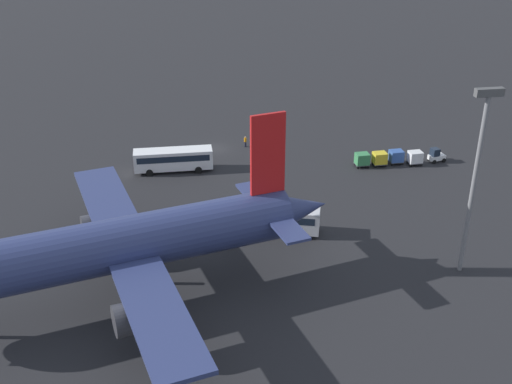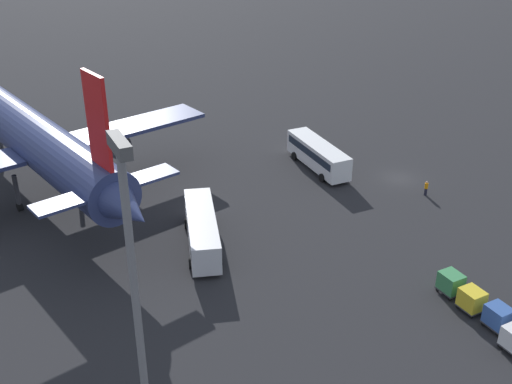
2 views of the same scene
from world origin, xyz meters
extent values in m
plane|color=#232326|center=(0.00, 0.00, 0.00)|extent=(600.00, 600.00, 0.00)
cylinder|color=navy|center=(13.85, 38.50, 6.85)|extent=(36.49, 13.41, 5.27)
cone|color=navy|center=(-5.33, 33.99, 6.85)|extent=(7.75, 6.18, 4.74)
cube|color=navy|center=(9.58, 48.76, 6.19)|extent=(8.40, 17.31, 0.44)
cube|color=navy|center=(14.59, 27.40, 6.19)|extent=(8.40, 17.31, 0.44)
cube|color=red|center=(-2.03, 34.77, 13.70)|extent=(3.61, 1.18, 8.43)
cube|color=navy|center=(-2.38, 34.69, 7.37)|extent=(5.60, 13.91, 0.28)
cylinder|color=#38383D|center=(11.21, 46.58, 4.52)|extent=(4.90, 3.81, 2.90)
cylinder|color=#38383D|center=(15.08, 30.09, 4.52)|extent=(4.90, 3.81, 2.90)
cylinder|color=#38383D|center=(11.30, 41.42, 2.11)|extent=(0.50, 0.50, 4.21)
cylinder|color=black|center=(11.30, 41.42, 0.45)|extent=(0.99, 0.69, 0.90)
cylinder|color=#38383D|center=(12.87, 34.75, 2.11)|extent=(0.50, 0.50, 4.21)
cylinder|color=black|center=(12.87, 34.75, 0.45)|extent=(0.99, 0.69, 0.90)
cube|color=white|center=(6.66, 7.20, 1.84)|extent=(11.18, 2.90, 2.78)
cube|color=#192333|center=(6.66, 7.20, 2.33)|extent=(10.29, 2.92, 0.89)
cylinder|color=black|center=(10.13, 8.53, 0.50)|extent=(1.01, 0.32, 1.00)
cylinder|color=black|center=(10.08, 5.73, 0.50)|extent=(1.01, 0.32, 1.00)
cylinder|color=black|center=(3.24, 8.67, 0.50)|extent=(1.01, 0.32, 1.00)
cylinder|color=black|center=(3.18, 5.88, 0.50)|extent=(1.01, 0.32, 1.00)
cube|color=silver|center=(-3.78, 26.43, 1.85)|extent=(12.20, 6.09, 2.80)
cube|color=#192333|center=(-3.78, 26.43, 2.34)|extent=(11.30, 5.84, 0.90)
cylinder|color=black|center=(0.17, 26.67, 0.50)|extent=(1.04, 0.58, 1.00)
cylinder|color=black|center=(-0.65, 24.00, 0.50)|extent=(1.04, 0.58, 1.00)
cylinder|color=black|center=(-6.90, 28.86, 0.50)|extent=(1.04, 0.58, 1.00)
cylinder|color=black|center=(-7.73, 26.20, 0.50)|extent=(1.04, 0.58, 1.00)
cube|color=white|center=(-32.02, 10.04, 0.65)|extent=(2.62, 1.77, 0.70)
cube|color=#192333|center=(-31.61, 10.13, 1.55)|extent=(1.30, 1.37, 1.10)
cylinder|color=black|center=(-31.34, 10.90, 0.30)|extent=(0.63, 0.34, 0.60)
cylinder|color=black|center=(-31.05, 9.53, 0.30)|extent=(0.63, 0.34, 0.60)
cylinder|color=black|center=(-32.99, 10.56, 0.30)|extent=(0.63, 0.34, 0.60)
cylinder|color=black|center=(-32.70, 9.19, 0.30)|extent=(0.63, 0.34, 0.60)
cylinder|color=#1E1E2D|center=(-4.79, -0.02, 0.42)|extent=(0.32, 0.32, 0.85)
cylinder|color=orange|center=(-4.79, -0.02, 1.18)|extent=(0.38, 0.38, 0.65)
sphere|color=tan|center=(-4.79, -0.02, 1.62)|extent=(0.24, 0.24, 0.24)
cube|color=#38383D|center=(-28.34, 10.72, 0.41)|extent=(2.06, 1.76, 0.10)
cube|color=silver|center=(-28.34, 10.72, 1.26)|extent=(1.97, 1.68, 1.60)
cylinder|color=black|center=(-27.61, 11.39, 0.18)|extent=(0.36, 0.14, 0.36)
cylinder|color=black|center=(-27.56, 10.11, 0.18)|extent=(0.36, 0.14, 0.36)
cylinder|color=black|center=(-29.13, 11.33, 0.18)|extent=(0.36, 0.14, 0.36)
cylinder|color=black|center=(-29.07, 10.05, 0.18)|extent=(0.36, 0.14, 0.36)
cube|color=#38383D|center=(-25.72, 9.93, 0.41)|extent=(2.06, 1.76, 0.10)
cube|color=#33569E|center=(-25.72, 9.93, 1.26)|extent=(1.97, 1.68, 1.60)
cylinder|color=black|center=(-24.98, 10.60, 0.18)|extent=(0.36, 0.14, 0.36)
cylinder|color=black|center=(-24.93, 9.33, 0.18)|extent=(0.36, 0.14, 0.36)
cylinder|color=black|center=(-26.50, 10.54, 0.18)|extent=(0.36, 0.14, 0.36)
cylinder|color=black|center=(-26.45, 9.26, 0.18)|extent=(0.36, 0.14, 0.36)
cube|color=#38383D|center=(-23.09, 10.25, 0.41)|extent=(2.06, 1.76, 0.10)
cube|color=gold|center=(-23.09, 10.25, 1.26)|extent=(1.97, 1.68, 1.60)
cylinder|color=black|center=(-22.36, 10.92, 0.18)|extent=(0.36, 0.14, 0.36)
cylinder|color=black|center=(-22.30, 9.64, 0.18)|extent=(0.36, 0.14, 0.36)
cylinder|color=black|center=(-23.87, 10.85, 0.18)|extent=(0.36, 0.14, 0.36)
cylinder|color=black|center=(-23.82, 9.57, 0.18)|extent=(0.36, 0.14, 0.36)
cube|color=#38383D|center=(-20.46, 10.16, 0.41)|extent=(2.06, 1.76, 0.10)
cube|color=#38844C|center=(-20.46, 10.16, 1.26)|extent=(1.97, 1.68, 1.60)
cylinder|color=black|center=(-19.73, 10.83, 0.18)|extent=(0.36, 0.14, 0.36)
cylinder|color=black|center=(-19.68, 9.55, 0.18)|extent=(0.36, 0.14, 0.36)
cylinder|color=black|center=(-21.25, 10.77, 0.18)|extent=(0.36, 0.14, 0.36)
cylinder|color=black|center=(-21.19, 9.49, 0.18)|extent=(0.36, 0.14, 0.36)
cylinder|color=slate|center=(-22.69, 37.86, 9.77)|extent=(0.50, 0.50, 19.55)
cube|color=#4C4C4C|center=(-22.69, 37.86, 19.95)|extent=(2.80, 0.70, 0.80)
camera|label=1|loc=(8.40, 91.87, 38.66)|focal=45.00mm
camera|label=2|loc=(-53.90, 45.02, 33.19)|focal=45.00mm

